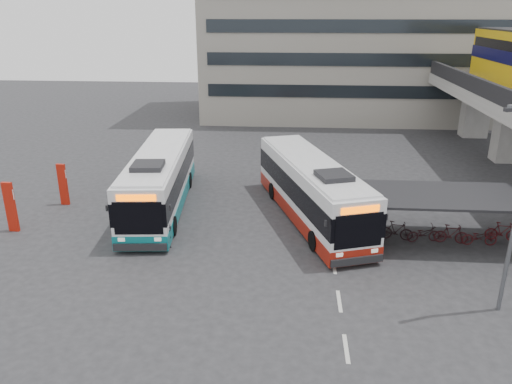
{
  "coord_description": "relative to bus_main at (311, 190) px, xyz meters",
  "views": [
    {
      "loc": [
        0.47,
        -20.56,
        11.08
      ],
      "look_at": [
        -1.42,
        4.08,
        2.0
      ],
      "focal_mm": 35.0,
      "sensor_mm": 36.0,
      "label": 1
    }
  ],
  "objects": [
    {
      "name": "sign_totem_mid",
      "position": [
        -15.73,
        -2.98,
        -0.27
      ],
      "size": [
        0.59,
        0.21,
        2.73
      ],
      "rotation": [
        0.0,
        0.0,
        -0.07
      ],
      "color": "#AB180A",
      "rests_on": "ground"
    },
    {
      "name": "pedestrian",
      "position": [
        -7.1,
        -4.43,
        -0.77
      ],
      "size": [
        0.61,
        0.76,
        1.81
      ],
      "primitive_type": "imported",
      "rotation": [
        0.0,
        0.0,
        1.28
      ],
      "color": "black",
      "rests_on": "ground"
    },
    {
      "name": "road_markings",
      "position": [
        0.95,
        -8.54,
        -1.67
      ],
      "size": [
        0.15,
        7.6,
        0.01
      ],
      "color": "beige",
      "rests_on": "ground"
    },
    {
      "name": "bus_teal",
      "position": [
        -8.78,
        0.95,
        0.02
      ],
      "size": [
        3.78,
        12.53,
        3.65
      ],
      "rotation": [
        0.0,
        0.0,
        0.09
      ],
      "color": "white",
      "rests_on": "ground"
    },
    {
      "name": "ground",
      "position": [
        -1.55,
        -5.54,
        -1.67
      ],
      "size": [
        120.0,
        120.0,
        0.0
      ],
      "primitive_type": "plane",
      "color": "#28282B",
      "rests_on": "ground"
    },
    {
      "name": "bike_shelter",
      "position": [
        6.95,
        -2.54,
        -0.31
      ],
      "size": [
        10.0,
        4.0,
        2.54
      ],
      "color": "#595B60",
      "rests_on": "ground"
    },
    {
      "name": "sign_totem_north",
      "position": [
        -14.69,
        0.94,
        -0.36
      ],
      "size": [
        0.55,
        0.2,
        2.54
      ],
      "rotation": [
        0.0,
        0.0,
        -0.08
      ],
      "color": "#AB180A",
      "rests_on": "ground"
    },
    {
      "name": "bus_main",
      "position": [
        0.0,
        0.0,
        0.0
      ],
      "size": [
        6.35,
        12.39,
        3.6
      ],
      "rotation": [
        0.0,
        0.0,
        0.32
      ],
      "color": "white",
      "rests_on": "ground"
    }
  ]
}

